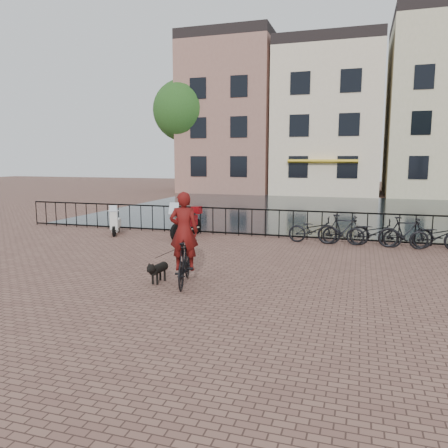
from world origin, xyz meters
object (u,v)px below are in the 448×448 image
(cyclist, at_px, (184,244))
(motorcycle, at_px, (186,218))
(dog, at_px, (159,271))
(scooter, at_px, (116,219))

(cyclist, relative_size, motorcycle, 1.26)
(dog, bearing_deg, cyclist, 4.86)
(cyclist, xyz_separation_m, motorcycle, (-2.25, 5.62, -0.26))
(dog, xyz_separation_m, scooter, (-4.37, 5.40, 0.32))
(cyclist, distance_m, motorcycle, 6.06)
(cyclist, bearing_deg, dog, -13.30)
(cyclist, xyz_separation_m, scooter, (-5.00, 5.38, -0.35))
(dog, height_order, motorcycle, motorcycle)
(motorcycle, xyz_separation_m, scooter, (-2.75, -0.24, -0.09))
(dog, distance_m, motorcycle, 5.88)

